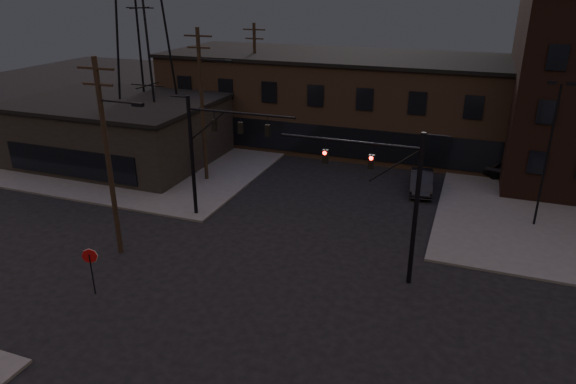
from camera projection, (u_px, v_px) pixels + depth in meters
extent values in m
plane|color=black|center=(258.00, 304.00, 24.72)|extent=(140.00, 140.00, 0.00)
cube|color=#474744|center=(144.00, 138.00, 50.89)|extent=(30.00, 30.00, 0.15)
cube|color=#4F392A|center=(378.00, 104.00, 47.50)|extent=(40.00, 12.00, 8.00)
cube|color=black|center=(119.00, 132.00, 44.13)|extent=(16.00, 12.00, 5.00)
cylinder|color=black|center=(416.00, 212.00, 25.01)|extent=(0.24, 0.24, 8.00)
cylinder|color=black|center=(349.00, 142.00, 24.93)|extent=(7.00, 0.14, 0.14)
cube|color=#FF140C|center=(371.00, 162.00, 24.90)|extent=(0.28, 0.22, 0.70)
cube|color=#FF140C|center=(325.00, 157.00, 25.65)|extent=(0.28, 0.22, 0.70)
cylinder|color=black|center=(192.00, 158.00, 32.74)|extent=(0.24, 0.24, 8.00)
cylinder|color=black|center=(240.00, 113.00, 30.40)|extent=(7.00, 0.14, 0.14)
cube|color=black|center=(215.00, 125.00, 31.30)|extent=(0.28, 0.22, 0.70)
cube|color=black|center=(241.00, 128.00, 30.74)|extent=(0.28, 0.22, 0.70)
cube|color=black|center=(268.00, 131.00, 30.17)|extent=(0.28, 0.22, 0.70)
cylinder|color=black|center=(92.00, 274.00, 25.15)|extent=(0.06, 0.06, 2.20)
cylinder|color=maroon|center=(90.00, 256.00, 24.79)|extent=(0.72, 0.33, 0.76)
cylinder|color=black|center=(108.00, 161.00, 27.45)|extent=(0.28, 0.28, 11.00)
cube|color=black|center=(95.00, 68.00, 25.60)|extent=(2.20, 0.12, 0.12)
cube|color=black|center=(98.00, 84.00, 25.90)|extent=(1.80, 0.12, 0.12)
cube|color=black|center=(138.00, 105.00, 25.48)|extent=(0.60, 0.25, 0.18)
cylinder|color=black|center=(202.00, 108.00, 38.09)|extent=(0.28, 0.28, 11.50)
cube|color=black|center=(198.00, 36.00, 36.15)|extent=(2.20, 0.12, 0.12)
cube|color=black|center=(198.00, 48.00, 36.45)|extent=(1.80, 0.12, 0.12)
cube|color=black|center=(228.00, 61.00, 36.03)|extent=(0.60, 0.25, 0.18)
cylinder|color=black|center=(255.00, 83.00, 48.92)|extent=(0.28, 0.28, 11.00)
cube|color=black|center=(254.00, 30.00, 47.07)|extent=(2.20, 0.12, 0.12)
cube|color=black|center=(254.00, 39.00, 47.37)|extent=(1.80, 0.12, 0.12)
cylinder|color=black|center=(547.00, 159.00, 30.96)|extent=(0.14, 0.14, 9.00)
cube|color=black|center=(552.00, 83.00, 29.41)|extent=(0.50, 0.28, 0.18)
cube|color=black|center=(572.00, 84.00, 29.08)|extent=(0.50, 0.28, 0.18)
imported|color=black|center=(513.00, 171.00, 39.66)|extent=(4.70, 2.95, 1.49)
imported|color=black|center=(421.00, 182.00, 37.87)|extent=(2.14, 4.75, 1.51)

